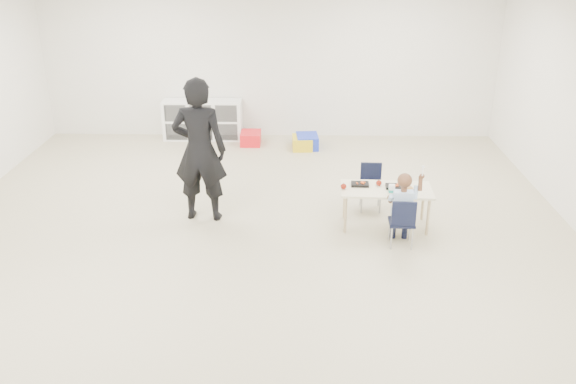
{
  "coord_description": "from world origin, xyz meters",
  "views": [
    {
      "loc": [
        0.55,
        -6.23,
        3.45
      ],
      "look_at": [
        0.42,
        -0.16,
        0.85
      ],
      "focal_mm": 38.0,
      "sensor_mm": 36.0,
      "label": 1
    }
  ],
  "objects_px": {
    "table": "(385,207)",
    "child": "(403,208)",
    "cubby_shelf": "(203,120)",
    "adult": "(200,150)",
    "chair_near": "(402,221)"
  },
  "relations": [
    {
      "from": "chair_near",
      "to": "adult",
      "type": "height_order",
      "value": "adult"
    },
    {
      "from": "table",
      "to": "child",
      "type": "distance_m",
      "value": 0.57
    },
    {
      "from": "table",
      "to": "cubby_shelf",
      "type": "xyz_separation_m",
      "value": [
        -2.83,
        3.52,
        0.09
      ]
    },
    {
      "from": "table",
      "to": "cubby_shelf",
      "type": "height_order",
      "value": "cubby_shelf"
    },
    {
      "from": "cubby_shelf",
      "to": "adult",
      "type": "height_order",
      "value": "adult"
    },
    {
      "from": "chair_near",
      "to": "cubby_shelf",
      "type": "distance_m",
      "value": 4.99
    },
    {
      "from": "chair_near",
      "to": "child",
      "type": "height_order",
      "value": "child"
    },
    {
      "from": "child",
      "to": "adult",
      "type": "xyz_separation_m",
      "value": [
        -2.47,
        0.71,
        0.44
      ]
    },
    {
      "from": "table",
      "to": "adult",
      "type": "height_order",
      "value": "adult"
    },
    {
      "from": "adult",
      "to": "table",
      "type": "bearing_deg",
      "value": 178.92
    },
    {
      "from": "child",
      "to": "adult",
      "type": "distance_m",
      "value": 2.6
    },
    {
      "from": "child",
      "to": "cubby_shelf",
      "type": "bearing_deg",
      "value": 128.73
    },
    {
      "from": "cubby_shelf",
      "to": "adult",
      "type": "distance_m",
      "value": 3.4
    },
    {
      "from": "table",
      "to": "chair_near",
      "type": "relative_size",
      "value": 1.86
    },
    {
      "from": "table",
      "to": "child",
      "type": "relative_size",
      "value": 1.18
    }
  ]
}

